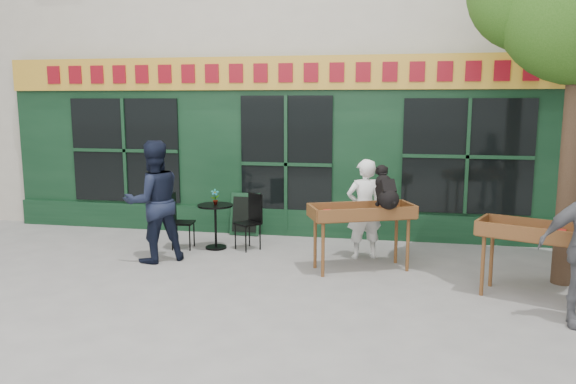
% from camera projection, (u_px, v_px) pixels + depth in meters
% --- Properties ---
extents(ground, '(80.00, 80.00, 0.00)m').
position_uv_depth(ground, '(256.00, 272.00, 8.32)').
color(ground, slate).
rests_on(ground, ground).
extents(book_cart_center, '(1.62, 1.16, 0.99)m').
position_uv_depth(book_cart_center, '(362.00, 216.00, 8.30)').
color(book_cart_center, brown).
rests_on(book_cart_center, ground).
extents(dog, '(0.55, 0.69, 0.60)m').
position_uv_depth(dog, '(386.00, 186.00, 8.11)').
color(dog, black).
rests_on(dog, book_cart_center).
extents(woman, '(0.69, 0.58, 1.60)m').
position_uv_depth(woman, '(364.00, 209.00, 8.93)').
color(woman, white).
rests_on(woman, ground).
extents(book_cart_right, '(1.62, 1.15, 0.99)m').
position_uv_depth(book_cart_right, '(542.00, 237.00, 7.00)').
color(book_cart_right, brown).
rests_on(book_cart_right, ground).
extents(bistro_table, '(0.60, 0.60, 0.76)m').
position_uv_depth(bistro_table, '(215.00, 217.00, 9.54)').
color(bistro_table, black).
rests_on(bistro_table, ground).
extents(bistro_chair_left, '(0.41, 0.40, 0.95)m').
position_uv_depth(bistro_chair_left, '(178.00, 216.00, 9.55)').
color(bistro_chair_left, black).
rests_on(bistro_chair_left, ground).
extents(bistro_chair_right, '(0.51, 0.51, 0.95)m').
position_uv_depth(bistro_chair_right, '(252.00, 217.00, 9.54)').
color(bistro_chair_right, black).
rests_on(bistro_chair_right, ground).
extents(potted_plant, '(0.17, 0.14, 0.27)m').
position_uv_depth(potted_plant, '(215.00, 197.00, 9.48)').
color(potted_plant, gray).
rests_on(potted_plant, bistro_table).
extents(man_left, '(1.17, 1.16, 1.91)m').
position_uv_depth(man_left, '(154.00, 202.00, 8.74)').
color(man_left, black).
rests_on(man_left, ground).
extents(chalkboard, '(0.56, 0.21, 0.79)m').
position_uv_depth(chalkboard, '(245.00, 214.00, 10.52)').
color(chalkboard, black).
rests_on(chalkboard, ground).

